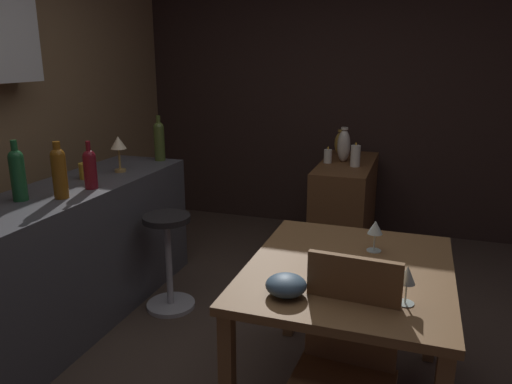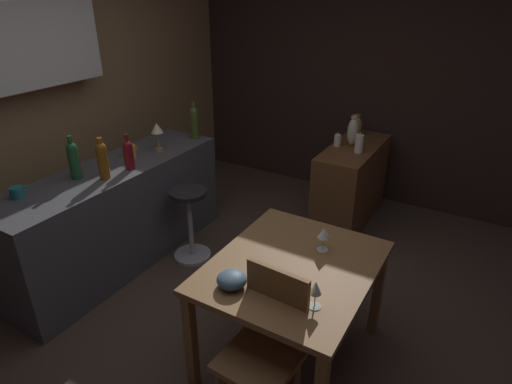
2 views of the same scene
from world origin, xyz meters
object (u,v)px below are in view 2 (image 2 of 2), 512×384
(chair_near_window, at_px, (266,343))
(counter_lamp, at_px, (157,130))
(dining_table, at_px, (293,277))
(cup_teal, at_px, (17,192))
(wine_glass_right, at_px, (324,234))
(pillar_candle_short, at_px, (359,144))
(vase_ceramic_ivory, at_px, (353,132))
(bar_stool, at_px, (190,223))
(cup_mustard, at_px, (131,151))
(pillar_candle_tall, at_px, (337,140))
(wine_bottle_ruby, at_px, (128,153))
(fruit_bowl, at_px, (232,280))
(wine_bottle_amber, at_px, (102,159))
(vase_brass, at_px, (356,126))
(wine_glass_left, at_px, (316,289))
(sideboard_cabinet, at_px, (350,184))
(wine_bottle_olive, at_px, (194,121))
(wine_bottle_green, at_px, (73,159))

(chair_near_window, bearing_deg, counter_lamp, 56.33)
(dining_table, relative_size, cup_teal, 8.72)
(wine_glass_right, distance_m, pillar_candle_short, 1.63)
(vase_ceramic_ivory, bearing_deg, bar_stool, 146.19)
(cup_mustard, distance_m, pillar_candle_tall, 1.96)
(wine_bottle_ruby, bearing_deg, fruit_bowl, -115.19)
(dining_table, distance_m, pillar_candle_tall, 1.98)
(counter_lamp, height_order, vase_ceramic_ivory, counter_lamp)
(cup_mustard, distance_m, counter_lamp, 0.30)
(wine_bottle_amber, distance_m, vase_ceramic_ivory, 2.35)
(chair_near_window, bearing_deg, bar_stool, 52.85)
(chair_near_window, height_order, cup_mustard, cup_mustard)
(bar_stool, bearing_deg, wine_bottle_amber, 142.08)
(fruit_bowl, height_order, wine_bottle_ruby, wine_bottle_ruby)
(vase_brass, bearing_deg, fruit_bowl, -175.75)
(wine_glass_right, relative_size, cup_teal, 1.26)
(cup_teal, xyz_separation_m, pillar_candle_tall, (2.38, -1.50, -0.06))
(counter_lamp, relative_size, vase_ceramic_ivory, 0.86)
(bar_stool, relative_size, wine_glass_left, 4.13)
(sideboard_cabinet, distance_m, wine_bottle_amber, 2.44)
(wine_glass_right, relative_size, cup_mustard, 1.28)
(cup_mustard, height_order, vase_brass, vase_brass)
(cup_mustard, height_order, pillar_candle_tall, cup_mustard)
(counter_lamp, bearing_deg, cup_teal, 170.15)
(wine_bottle_ruby, bearing_deg, sideboard_cabinet, -38.95)
(pillar_candle_short, bearing_deg, cup_mustard, 129.20)
(cup_teal, bearing_deg, wine_bottle_olive, -9.68)
(wine_bottle_green, bearing_deg, chair_near_window, -101.69)
(cup_teal, distance_m, pillar_candle_short, 2.90)
(wine_glass_left, height_order, fruit_bowl, wine_glass_left)
(sideboard_cabinet, distance_m, vase_brass, 0.61)
(wine_bottle_olive, xyz_separation_m, pillar_candle_short, (0.63, -1.45, -0.16))
(wine_glass_left, relative_size, wine_bottle_amber, 0.49)
(vase_brass, xyz_separation_m, vase_ceramic_ivory, (-0.29, -0.07, 0.03))
(bar_stool, distance_m, wine_bottle_green, 1.10)
(wine_glass_left, xyz_separation_m, pillar_candle_tall, (2.19, 0.72, 0.02))
(chair_near_window, xyz_separation_m, wine_bottle_olive, (1.64, 1.73, 0.57))
(chair_near_window, bearing_deg, dining_table, 7.13)
(wine_glass_right, distance_m, cup_teal, 2.17)
(pillar_candle_tall, bearing_deg, wine_glass_right, -161.79)
(dining_table, relative_size, vase_ceramic_ivory, 3.77)
(pillar_candle_tall, distance_m, vase_brass, 0.39)
(dining_table, relative_size, wine_bottle_ruby, 3.77)
(cup_teal, bearing_deg, wine_bottle_amber, -26.49)
(wine_bottle_olive, bearing_deg, fruit_bowl, -137.09)
(counter_lamp, distance_m, pillar_candle_tall, 1.73)
(bar_stool, relative_size, counter_lamp, 2.63)
(vase_ceramic_ivory, bearing_deg, wine_glass_right, -166.22)
(cup_mustard, bearing_deg, wine_glass_right, -98.23)
(dining_table, distance_m, cup_teal, 2.04)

